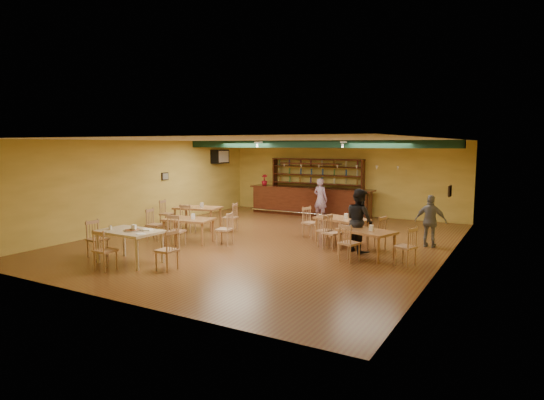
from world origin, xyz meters
The scene contains 23 objects.
floor centered at (0.00, 0.00, 0.00)m, with size 12.00×12.00×0.00m, color brown.
ceiling_beam centered at (0.00, 2.80, 2.87)m, with size 10.00×0.30×0.25m, color black.
track_rail_left centered at (-1.80, 3.40, 2.94)m, with size 0.05×2.50×0.05m, color white.
track_rail_right centered at (1.40, 3.40, 2.94)m, with size 0.05×2.50×0.05m, color white.
ac_unit centered at (-4.80, 4.20, 2.35)m, with size 0.34×0.70×0.48m, color white.
picture_left centered at (-4.97, 1.00, 1.70)m, with size 0.04×0.34×0.28m, color black.
picture_right centered at (4.97, 0.50, 1.70)m, with size 0.04×0.34×0.28m, color black.
bar_counter centered at (-1.03, 5.15, 0.56)m, with size 5.20×0.85×1.13m, color #35140A.
back_bar_hutch centered at (-1.03, 5.78, 1.14)m, with size 4.02×0.40×2.28m, color #35140A.
poinsettia centered at (-3.18, 5.15, 1.36)m, with size 0.26×0.26×0.46m, color #AB0F1F.
dining_table_a centered at (-3.07, 0.50, 0.38)m, with size 1.50×0.90×0.75m, color olive.
dining_table_b centered at (2.00, 0.78, 0.37)m, with size 1.47×0.88×0.74m, color olive.
dining_table_c centered at (-1.94, -1.34, 0.35)m, with size 1.41×0.85×0.71m, color olive.
dining_table_d centered at (3.15, -0.48, 0.35)m, with size 1.39×0.84×0.70m, color olive.
near_table centered at (-1.64, -3.90, 0.40)m, with size 1.50×0.96×0.80m, color tan.
pizza_tray centered at (-1.53, -3.90, 0.81)m, with size 0.40×0.40×0.01m, color silver.
parmesan_shaker centered at (-2.12, -4.06, 0.86)m, with size 0.07×0.07×0.11m, color #EAE5C6.
napkin_stack centered at (-1.26, -3.69, 0.82)m, with size 0.20×0.15×0.03m, color white.
pizza_server centered at (-1.37, -3.85, 0.82)m, with size 0.32×0.09×0.00m, color silver.
side_plate centered at (-1.05, -4.11, 0.81)m, with size 0.22×0.22×0.01m, color white.
patron_bar centered at (-0.22, 4.33, 0.79)m, with size 0.58×0.38×1.59m, color #854595.
patron_right_a centered at (2.80, -0.02, 0.85)m, with size 0.83×0.64×1.70m, color black.
patron_right_b centered at (4.35, 1.52, 0.73)m, with size 0.86×0.36×1.46m, color slate.
Camera 1 is at (6.75, -11.71, 2.87)m, focal length 30.41 mm.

